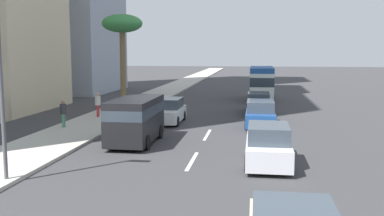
{
  "coord_description": "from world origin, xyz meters",
  "views": [
    {
      "loc": [
        -4.34,
        -2.64,
        4.73
      ],
      "look_at": [
        17.44,
        0.52,
        1.85
      ],
      "focal_mm": 40.87,
      "sensor_mm": 36.0,
      "label": 1
    }
  ],
  "objects_px": {
    "van_fourth": "(136,118)",
    "palm_tree": "(122,27)",
    "car_fifth": "(168,111)",
    "street_lamp": "(3,62)",
    "car_third": "(268,146)",
    "car_seventh": "(258,104)",
    "pedestrian_near_lamp": "(63,112)",
    "pedestrian_mid_block": "(98,104)",
    "car_second": "(260,114)",
    "minibus_lead": "(262,82)"
  },
  "relations": [
    {
      "from": "car_third",
      "to": "car_fifth",
      "type": "relative_size",
      "value": 1.06
    },
    {
      "from": "van_fourth",
      "to": "car_fifth",
      "type": "relative_size",
      "value": 1.15
    },
    {
      "from": "car_second",
      "to": "street_lamp",
      "type": "bearing_deg",
      "value": 145.76
    },
    {
      "from": "pedestrian_near_lamp",
      "to": "street_lamp",
      "type": "bearing_deg",
      "value": 44.4
    },
    {
      "from": "car_fifth",
      "to": "palm_tree",
      "type": "xyz_separation_m",
      "value": [
        4.99,
        4.57,
        5.77
      ]
    },
    {
      "from": "van_fourth",
      "to": "palm_tree",
      "type": "relative_size",
      "value": 0.65
    },
    {
      "from": "car_fifth",
      "to": "minibus_lead",
      "type": "bearing_deg",
      "value": 156.1
    },
    {
      "from": "minibus_lead",
      "to": "pedestrian_near_lamp",
      "type": "xyz_separation_m",
      "value": [
        -17.58,
        12.04,
        -0.7
      ]
    },
    {
      "from": "van_fourth",
      "to": "pedestrian_mid_block",
      "type": "height_order",
      "value": "van_fourth"
    },
    {
      "from": "car_second",
      "to": "car_seventh",
      "type": "xyz_separation_m",
      "value": [
        5.7,
        0.09,
        -0.01
      ]
    },
    {
      "from": "minibus_lead",
      "to": "car_third",
      "type": "height_order",
      "value": "minibus_lead"
    },
    {
      "from": "car_third",
      "to": "palm_tree",
      "type": "xyz_separation_m",
      "value": [
        14.94,
        10.84,
        5.73
      ]
    },
    {
      "from": "pedestrian_near_lamp",
      "to": "minibus_lead",
      "type": "bearing_deg",
      "value": 175.52
    },
    {
      "from": "minibus_lead",
      "to": "pedestrian_mid_block",
      "type": "relative_size",
      "value": 4.01
    },
    {
      "from": "car_fifth",
      "to": "pedestrian_near_lamp",
      "type": "xyz_separation_m",
      "value": [
        -3.41,
        5.76,
        0.28
      ]
    },
    {
      "from": "minibus_lead",
      "to": "car_seventh",
      "type": "bearing_deg",
      "value": 177.92
    },
    {
      "from": "pedestrian_mid_block",
      "to": "car_second",
      "type": "bearing_deg",
      "value": -59.02
    },
    {
      "from": "street_lamp",
      "to": "pedestrian_mid_block",
      "type": "bearing_deg",
      "value": 8.21
    },
    {
      "from": "minibus_lead",
      "to": "pedestrian_near_lamp",
      "type": "distance_m",
      "value": 21.32
    },
    {
      "from": "minibus_lead",
      "to": "car_second",
      "type": "bearing_deg",
      "value": 179.07
    },
    {
      "from": "pedestrian_near_lamp",
      "to": "car_seventh",
      "type": "bearing_deg",
      "value": 155.95
    },
    {
      "from": "minibus_lead",
      "to": "car_third",
      "type": "bearing_deg",
      "value": 179.97
    },
    {
      "from": "car_fifth",
      "to": "pedestrian_near_lamp",
      "type": "distance_m",
      "value": 6.7
    },
    {
      "from": "car_seventh",
      "to": "van_fourth",
      "type": "bearing_deg",
      "value": 151.76
    },
    {
      "from": "van_fourth",
      "to": "pedestrian_mid_block",
      "type": "relative_size",
      "value": 2.87
    },
    {
      "from": "car_second",
      "to": "car_seventh",
      "type": "bearing_deg",
      "value": 0.9
    },
    {
      "from": "car_second",
      "to": "car_fifth",
      "type": "distance_m",
      "value": 6.07
    },
    {
      "from": "minibus_lead",
      "to": "car_fifth",
      "type": "relative_size",
      "value": 1.61
    },
    {
      "from": "van_fourth",
      "to": "car_fifth",
      "type": "height_order",
      "value": "van_fourth"
    },
    {
      "from": "minibus_lead",
      "to": "van_fourth",
      "type": "relative_size",
      "value": 1.4
    },
    {
      "from": "van_fourth",
      "to": "street_lamp",
      "type": "xyz_separation_m",
      "value": [
        -7.3,
        2.69,
        3.03
      ]
    },
    {
      "from": "car_third",
      "to": "car_seventh",
      "type": "relative_size",
      "value": 0.95
    },
    {
      "from": "car_seventh",
      "to": "pedestrian_near_lamp",
      "type": "bearing_deg",
      "value": 126.04
    },
    {
      "from": "car_third",
      "to": "palm_tree",
      "type": "relative_size",
      "value": 0.6
    },
    {
      "from": "car_third",
      "to": "car_seventh",
      "type": "xyz_separation_m",
      "value": [
        15.05,
        0.32,
        -0.04
      ]
    },
    {
      "from": "car_third",
      "to": "street_lamp",
      "type": "distance_m",
      "value": 10.73
    },
    {
      "from": "van_fourth",
      "to": "street_lamp",
      "type": "bearing_deg",
      "value": -20.21
    },
    {
      "from": "car_fifth",
      "to": "pedestrian_near_lamp",
      "type": "relative_size",
      "value": 2.56
    },
    {
      "from": "car_third",
      "to": "pedestrian_near_lamp",
      "type": "distance_m",
      "value": 13.69
    },
    {
      "from": "car_third",
      "to": "car_fifth",
      "type": "height_order",
      "value": "car_third"
    },
    {
      "from": "palm_tree",
      "to": "pedestrian_near_lamp",
      "type": "bearing_deg",
      "value": 171.99
    },
    {
      "from": "car_fifth",
      "to": "street_lamp",
      "type": "relative_size",
      "value": 0.61
    },
    {
      "from": "car_fifth",
      "to": "street_lamp",
      "type": "distance_m",
      "value": 14.71
    },
    {
      "from": "car_third",
      "to": "street_lamp",
      "type": "xyz_separation_m",
      "value": [
        -3.98,
        9.31,
        3.56
      ]
    },
    {
      "from": "car_fifth",
      "to": "palm_tree",
      "type": "distance_m",
      "value": 8.9
    },
    {
      "from": "car_third",
      "to": "pedestrian_near_lamp",
      "type": "height_order",
      "value": "pedestrian_near_lamp"
    },
    {
      "from": "pedestrian_mid_block",
      "to": "street_lamp",
      "type": "height_order",
      "value": "street_lamp"
    },
    {
      "from": "minibus_lead",
      "to": "van_fourth",
      "type": "height_order",
      "value": "minibus_lead"
    },
    {
      "from": "pedestrian_near_lamp",
      "to": "palm_tree",
      "type": "relative_size",
      "value": 0.22
    },
    {
      "from": "car_seventh",
      "to": "pedestrian_near_lamp",
      "type": "distance_m",
      "value": 14.48
    }
  ]
}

